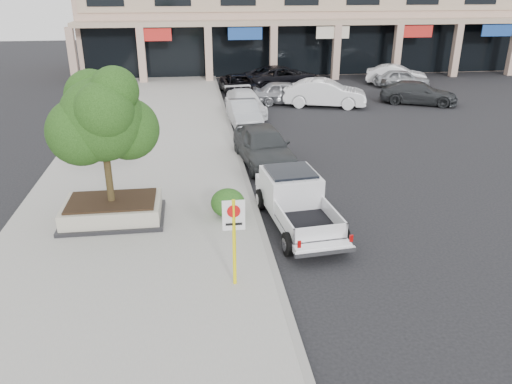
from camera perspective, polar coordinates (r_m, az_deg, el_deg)
ground at (r=14.53m, az=7.63°, el=-6.98°), size 120.00×120.00×0.00m
sidewalk at (r=19.57m, az=-12.77°, el=0.98°), size 8.00×52.00×0.15m
curb at (r=19.57m, az=-1.20°, el=1.57°), size 0.20×52.00×0.15m
strip_mall at (r=47.54m, az=6.94°, el=19.77°), size 40.55×12.43×9.50m
planter at (r=16.54m, az=-16.04°, el=-2.00°), size 3.20×2.20×0.68m
planter_tree at (r=15.71m, az=-16.65°, el=8.04°), size 2.90×2.55×4.00m
no_parking_sign at (r=12.09m, az=-2.53°, el=-4.48°), size 0.55×0.09×2.30m
hedge at (r=16.10m, az=-3.25°, el=-1.23°), size 1.10×0.99×0.93m
pickup_truck at (r=15.63m, az=4.89°, el=-1.34°), size 2.35×5.19×1.58m
curb_car_a at (r=21.15m, az=0.87°, el=5.36°), size 2.49×5.00×1.64m
curb_car_b at (r=27.06m, az=-1.37°, el=8.96°), size 1.67×4.21×1.36m
curb_car_c at (r=29.64m, az=-1.27°, el=10.17°), size 2.34×4.80×1.34m
curb_car_d at (r=34.91m, az=-1.92°, el=12.10°), size 2.58×4.99×1.35m
lot_car_a at (r=32.29m, az=3.44°, el=11.29°), size 4.35×2.00×1.44m
lot_car_b at (r=31.80m, az=7.87°, el=11.13°), size 5.34×3.14×1.66m
lot_car_c at (r=33.88m, az=18.07°, el=10.72°), size 5.16×3.75×1.39m
lot_car_d at (r=37.01m, az=2.92°, el=12.95°), size 6.59×4.87×1.66m
lot_car_e at (r=38.98m, az=16.41°, el=12.34°), size 4.16×2.38×1.33m
lot_car_f at (r=39.96m, az=15.75°, el=12.75°), size 4.71×3.06×1.47m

